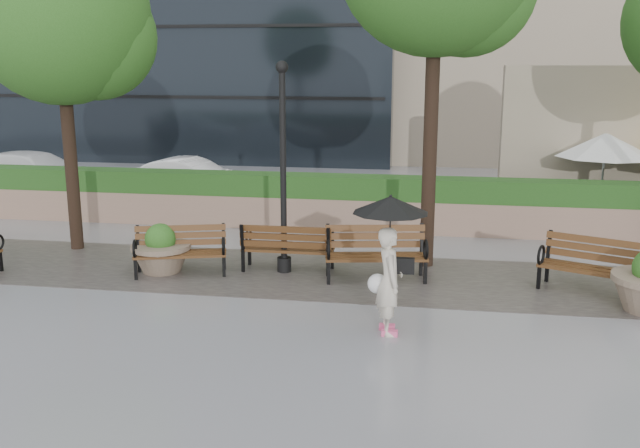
% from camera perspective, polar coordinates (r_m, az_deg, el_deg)
% --- Properties ---
extents(ground, '(100.00, 100.00, 0.00)m').
position_cam_1_polar(ground, '(11.45, -5.48, -8.32)').
color(ground, gray).
rests_on(ground, ground).
extents(cobble_strip, '(28.00, 3.20, 0.01)m').
position_cam_1_polar(cobble_strip, '(14.21, -2.38, -3.97)').
color(cobble_strip, '#383330').
rests_on(cobble_strip, ground).
extents(hedge_wall, '(24.00, 0.80, 1.35)m').
position_cam_1_polar(hedge_wall, '(17.86, 0.23, 1.77)').
color(hedge_wall, '#90715D').
rests_on(hedge_wall, ground).
extents(asphalt_street, '(40.00, 7.00, 0.00)m').
position_cam_1_polar(asphalt_street, '(21.87, 1.91, 2.09)').
color(asphalt_street, black).
rests_on(asphalt_street, ground).
extents(bench_1, '(1.89, 1.17, 0.95)m').
position_cam_1_polar(bench_1, '(14.31, -11.07, -2.92)').
color(bench_1, brown).
rests_on(bench_1, ground).
extents(bench_2, '(1.83, 0.73, 0.98)m').
position_cam_1_polar(bench_2, '(14.32, -2.58, -2.64)').
color(bench_2, brown).
rests_on(bench_2, ground).
extents(bench_3, '(2.03, 1.10, 1.03)m').
position_cam_1_polar(bench_3, '(13.75, 4.48, -3.26)').
color(bench_3, brown).
rests_on(bench_3, ground).
extents(bench_4, '(1.99, 1.43, 1.00)m').
position_cam_1_polar(bench_4, '(13.83, 20.96, -4.05)').
color(bench_4, brown).
rests_on(bench_4, ground).
extents(planter_left, '(1.18, 1.18, 0.99)m').
position_cam_1_polar(planter_left, '(14.55, -12.60, -2.30)').
color(planter_left, '#7F6B56').
rests_on(planter_left, ground).
extents(lamppost, '(0.28, 0.28, 4.14)m').
position_cam_1_polar(lamppost, '(13.92, -2.96, 3.37)').
color(lamppost, black).
rests_on(lamppost, ground).
extents(tree_0, '(3.83, 3.81, 6.99)m').
position_cam_1_polar(tree_0, '(16.45, -19.50, 15.10)').
color(tree_0, black).
rests_on(tree_0, ground).
extents(patio_umb_white, '(2.50, 2.50, 2.30)m').
position_cam_1_polar(patio_umb_white, '(19.84, 21.85, 5.84)').
color(patio_umb_white, black).
rests_on(patio_umb_white, ground).
extents(car_left, '(4.90, 2.31, 1.38)m').
position_cam_1_polar(car_left, '(23.60, -21.77, 3.67)').
color(car_left, white).
rests_on(car_left, ground).
extents(car_right, '(3.85, 1.82, 1.22)m').
position_cam_1_polar(car_right, '(22.13, -10.30, 3.61)').
color(car_right, white).
rests_on(car_right, ground).
extents(pedestrian, '(1.17, 1.17, 2.15)m').
position_cam_1_polar(pedestrian, '(10.90, 5.59, -2.18)').
color(pedestrian, beige).
rests_on(pedestrian, ground).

